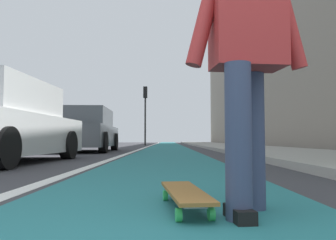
{
  "coord_description": "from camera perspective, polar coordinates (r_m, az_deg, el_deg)",
  "views": [
    {
      "loc": [
        -0.67,
        -0.03,
        0.42
      ],
      "look_at": [
        11.6,
        -0.03,
        1.13
      ],
      "focal_mm": 35.91,
      "sensor_mm": 36.0,
      "label": 1
    }
  ],
  "objects": [
    {
      "name": "bike_lane_paint",
      "position": [
        24.67,
        -0.08,
        -4.31
      ],
      "size": [
        56.0,
        2.05,
        0.0
      ],
      "primitive_type": "cube",
      "color": "#237075",
      "rests_on": "ground"
    },
    {
      "name": "skateboard",
      "position": [
        2.06,
        2.9,
        -12.37
      ],
      "size": [
        0.86,
        0.3,
        0.11
      ],
      "color": "green",
      "rests_on": "ground"
    },
    {
      "name": "building_facade",
      "position": [
        23.99,
        14.8,
        8.83
      ],
      "size": [
        40.0,
        1.2,
        10.87
      ],
      "primitive_type": "cube",
      "color": "gray",
      "rests_on": "ground"
    },
    {
      "name": "lane_stripe_white",
      "position": [
        20.71,
        -3.35,
        -4.49
      ],
      "size": [
        52.0,
        0.16,
        0.01
      ],
      "primitive_type": "cube",
      "color": "silver",
      "rests_on": "ground"
    },
    {
      "name": "parked_car_mid",
      "position": [
        12.02,
        -13.91,
        -1.81
      ],
      "size": [
        4.36,
        2.02,
        1.49
      ],
      "color": "#4C5156",
      "rests_on": "ground"
    },
    {
      "name": "sidewalk_curb",
      "position": [
        18.96,
        10.08,
        -4.38
      ],
      "size": [
        52.0,
        3.2,
        0.12
      ],
      "primitive_type": "cube",
      "color": "#9E9B93",
      "rests_on": "ground"
    },
    {
      "name": "ground_plane",
      "position": [
        10.67,
        -0.16,
        -5.59
      ],
      "size": [
        80.0,
        80.0,
        0.0
      ],
      "primitive_type": "plane",
      "color": "#38383D"
    },
    {
      "name": "skater_person",
      "position": [
        2.0,
        13.18,
        11.8
      ],
      "size": [
        0.48,
        0.72,
        1.64
      ],
      "color": "#384260",
      "rests_on": "ground"
    },
    {
      "name": "traffic_light",
      "position": [
        23.81,
        -3.88,
        2.61
      ],
      "size": [
        0.33,
        0.28,
        4.17
      ],
      "color": "#2D2D2D",
      "rests_on": "ground"
    }
  ]
}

